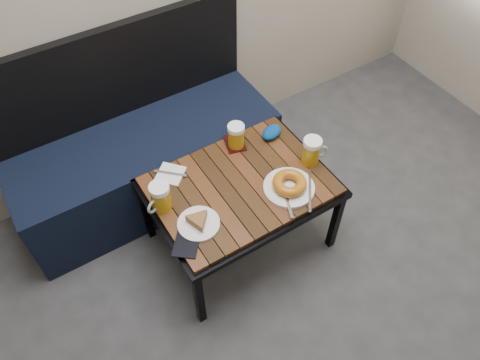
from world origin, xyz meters
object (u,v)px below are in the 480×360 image
beer_mug_right (312,151)px  beer_mug_centre (236,136)px  passport_burgundy (235,143)px  knit_pouch (272,132)px  plate_pie (198,222)px  passport_navy (187,243)px  bench (145,157)px  cafe_table (240,190)px  beer_mug_left (160,197)px  plate_bagel (289,185)px

beer_mug_right → beer_mug_centre: bearing=152.1°
passport_burgundy → knit_pouch: size_ratio=1.07×
beer_mug_right → knit_pouch: size_ratio=1.18×
plate_pie → passport_navy: plate_pie is taller
bench → beer_mug_right: bench is taller
bench → cafe_table: bearing=-66.2°
bench → beer_mug_left: 0.58m
knit_pouch → passport_navy: bearing=-153.1°
cafe_table → beer_mug_centre: 0.27m
bench → cafe_table: size_ratio=1.67×
beer_mug_centre → beer_mug_left: bearing=164.6°
plate_pie → plate_bagel: 0.45m
beer_mug_right → plate_pie: (-0.63, -0.04, -0.05)m
plate_bagel → passport_burgundy: (-0.06, 0.38, -0.02)m
knit_pouch → bench: bearing=144.8°
cafe_table → plate_pie: bearing=-160.3°
cafe_table → beer_mug_right: size_ratio=5.96×
beer_mug_left → passport_navy: 0.23m
cafe_table → plate_pie: plate_pie is taller
beer_mug_right → passport_burgundy: size_ratio=1.11×
plate_pie → knit_pouch: (0.57, 0.28, 0.01)m
bench → passport_navy: (-0.11, -0.72, 0.20)m
beer_mug_left → beer_mug_right: beer_mug_left is taller
bench → cafe_table: 0.64m
passport_navy → beer_mug_right: bearing=46.8°
bench → cafe_table: bench is taller
cafe_table → beer_mug_right: 0.38m
bench → beer_mug_right: size_ratio=9.93×
beer_mug_centre → passport_burgundy: bearing=62.9°
beer_mug_left → plate_pie: bearing=96.4°
beer_mug_left → passport_navy: (0.00, -0.22, -0.07)m
beer_mug_right → passport_navy: size_ratio=1.00×
bench → beer_mug_right: 0.92m
cafe_table → knit_pouch: 0.36m
beer_mug_right → plate_bagel: beer_mug_right is taller
beer_mug_left → beer_mug_right: (0.73, -0.13, -0.00)m
cafe_table → passport_burgundy: size_ratio=6.62×
bench → plate_bagel: 0.86m
beer_mug_right → plate_pie: 0.64m
bench → beer_mug_left: bench is taller
plate_pie → passport_navy: size_ratio=1.31×
beer_mug_left → knit_pouch: (0.66, 0.11, -0.05)m
beer_mug_centre → plate_bagel: bearing=-113.5°
bench → knit_pouch: (0.55, -0.39, 0.23)m
plate_bagel → beer_mug_right: bearing=24.4°
cafe_table → plate_bagel: (0.17, -0.14, 0.07)m
plate_pie → beer_mug_centre: bearing=39.3°
passport_burgundy → knit_pouch: (0.19, -0.05, 0.02)m
passport_navy → plate_bagel: bearing=40.4°
beer_mug_centre → passport_navy: beer_mug_centre is taller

